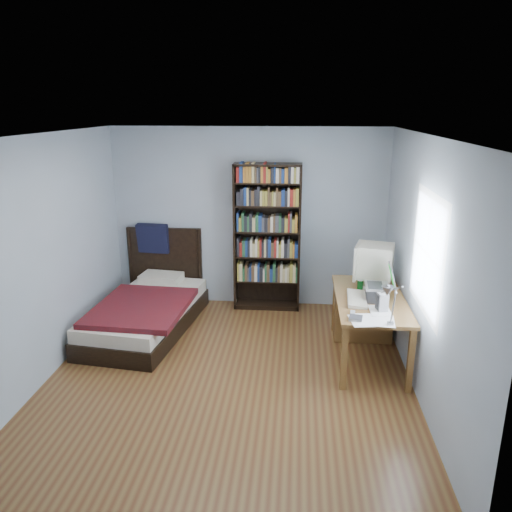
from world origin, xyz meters
name	(u,v)px	position (x,y,z in m)	size (l,w,h in m)	color
room	(230,264)	(0.03, 0.00, 1.25)	(4.20, 4.24, 2.50)	brown
desk	(364,310)	(1.51, 0.95, 0.41)	(0.75, 1.50, 0.73)	brown
crt_monitor	(373,262)	(1.58, 0.99, 1.01)	(0.51, 0.47, 0.49)	beige
laptop	(378,290)	(1.57, 0.48, 0.84)	(0.34, 0.34, 0.40)	#2D2D30
desk_lamp	(388,295)	(1.50, -0.50, 1.17)	(0.21, 0.46, 0.54)	#99999E
keyboard	(357,299)	(1.35, 0.44, 0.75)	(0.20, 0.51, 0.04)	#B7AF98
speaker	(382,302)	(1.57, 0.16, 0.83)	(0.10, 0.10, 0.19)	gray
soda_can	(360,285)	(1.41, 0.76, 0.79)	(0.07, 0.07, 0.12)	#073709
mouse	(363,288)	(1.46, 0.80, 0.75)	(0.06, 0.10, 0.03)	silver
phone_silver	(352,305)	(1.28, 0.28, 0.74)	(0.05, 0.09, 0.02)	#AFAFB4
phone_grey	(353,313)	(1.27, 0.07, 0.74)	(0.05, 0.09, 0.02)	gray
external_drive	(356,318)	(1.28, -0.08, 0.74)	(0.13, 0.13, 0.03)	gray
bookshelf	(267,238)	(0.27, 1.94, 1.02)	(0.91, 0.30, 2.03)	black
bed	(148,308)	(-1.22, 1.13, 0.26)	(1.27, 2.15, 1.16)	black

